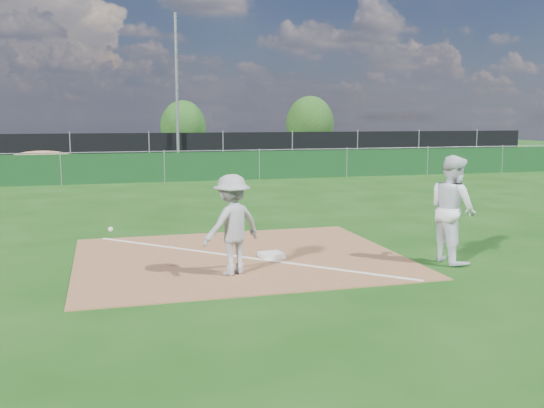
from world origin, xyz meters
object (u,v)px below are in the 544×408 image
(light_pole, at_px, (177,91))
(first_base, at_px, (271,255))
(car_right, at_px, (249,149))
(tree_right, at_px, (310,124))
(car_mid, at_px, (157,147))
(play_at_first, at_px, (232,225))
(runner, at_px, (452,209))
(car_left, at_px, (47,151))
(tree_mid, at_px, (183,127))

(light_pole, distance_m, first_base, 22.27)
(car_right, relative_size, tree_right, 1.06)
(light_pole, height_order, car_mid, light_pole)
(play_at_first, xyz_separation_m, runner, (4.03, -0.17, 0.12))
(car_mid, relative_size, car_right, 1.14)
(car_left, bearing_deg, car_mid, -100.21)
(play_at_first, relative_size, car_mid, 0.51)
(first_base, bearing_deg, car_left, 102.77)
(tree_mid, relative_size, tree_right, 0.91)
(car_mid, bearing_deg, first_base, 171.25)
(car_right, relative_size, tree_mid, 1.17)
(light_pole, bearing_deg, play_at_first, -94.72)
(tree_right, bearing_deg, car_mid, -156.15)
(first_base, bearing_deg, play_at_first, -133.93)
(first_base, distance_m, tree_right, 34.16)
(play_at_first, distance_m, car_right, 27.54)
(runner, xyz_separation_m, tree_right, (8.80, 33.13, 1.18))
(runner, relative_size, car_mid, 0.39)
(tree_mid, bearing_deg, tree_right, -4.52)
(car_mid, bearing_deg, runner, 177.55)
(light_pole, bearing_deg, car_left, 144.75)
(light_pole, height_order, tree_mid, light_pole)
(car_right, bearing_deg, play_at_first, 149.06)
(car_left, bearing_deg, runner, -171.82)
(light_pole, bearing_deg, tree_right, 42.58)
(first_base, relative_size, car_mid, 0.08)
(runner, height_order, car_left, runner)
(play_at_first, relative_size, car_right, 0.59)
(car_left, bearing_deg, tree_mid, -66.05)
(car_mid, xyz_separation_m, tree_right, (11.62, 5.13, 1.31))
(tree_mid, bearing_deg, play_at_first, -96.04)
(car_mid, height_order, tree_right, tree_right)
(play_at_first, bearing_deg, tree_mid, 83.96)
(runner, bearing_deg, play_at_first, 84.74)
(car_left, bearing_deg, first_base, -177.15)
(car_right, xyz_separation_m, tree_right, (6.16, 6.25, 1.50))
(tree_mid, bearing_deg, car_mid, -111.78)
(first_base, xyz_separation_m, tree_mid, (2.61, 32.70, 1.90))
(light_pole, bearing_deg, car_right, 38.54)
(first_base, distance_m, tree_mid, 32.86)
(runner, distance_m, car_mid, 28.14)
(play_at_first, bearing_deg, light_pole, 85.28)
(car_left, distance_m, car_right, 11.86)
(first_base, xyz_separation_m, car_left, (-6.09, 26.86, 0.61))
(light_pole, relative_size, first_base, 19.55)
(light_pole, distance_m, runner, 23.37)
(first_base, bearing_deg, tree_mid, 85.44)
(car_left, relative_size, tree_mid, 1.02)
(first_base, height_order, tree_mid, tree_mid)
(tree_mid, bearing_deg, car_right, -65.98)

